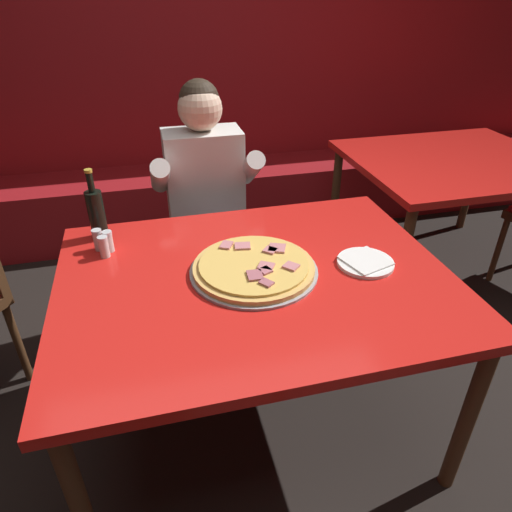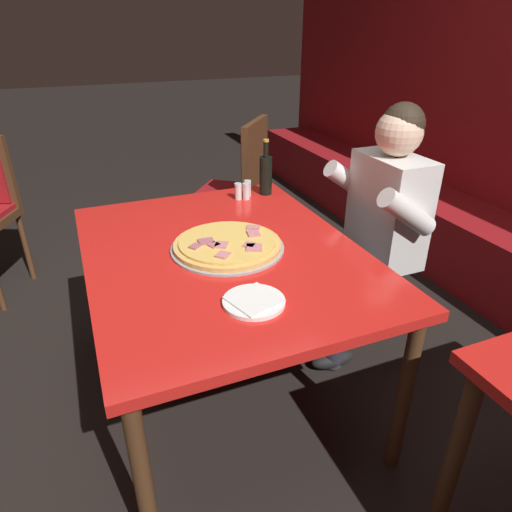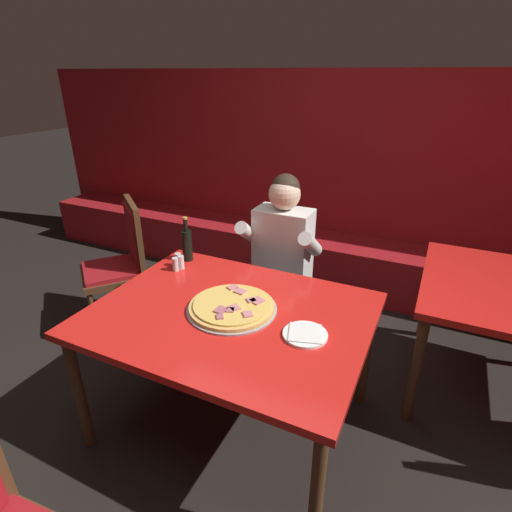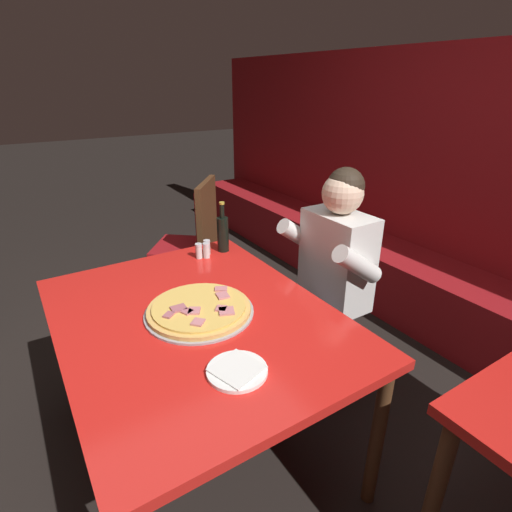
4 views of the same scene
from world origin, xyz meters
The scene contains 12 objects.
ground_plane centered at (0.00, 0.00, 0.00)m, with size 24.00×24.00×0.00m, color black.
booth_wall_panel centered at (0.00, 2.18, 0.95)m, with size 6.80×0.16×1.90m, color maroon.
booth_bench centered at (0.00, 1.86, 0.23)m, with size 6.46×0.48×0.46m, color maroon.
main_dining_table centered at (0.00, 0.00, 0.68)m, with size 1.40×1.08×0.75m.
pizza centered at (0.00, 0.02, 0.77)m, with size 0.46×0.46×0.05m.
plate_white_paper centered at (0.41, -0.03, 0.76)m, with size 0.21×0.21×0.02m.
beer_bottle centered at (-0.55, 0.43, 0.86)m, with size 0.07×0.07×0.29m.
shaker_red_pepper_flakes centered at (-0.55, 0.32, 0.79)m, with size 0.04×0.04×0.09m.
shaker_oregano centered at (-0.51, 0.30, 0.79)m, with size 0.04×0.04×0.09m.
shaker_black_pepper centered at (-0.52, 0.26, 0.79)m, with size 0.04×0.04×0.09m.
diner_seated_blue_shirt centered at (-0.05, 0.77, 0.71)m, with size 0.53×0.53×1.27m.
dining_chair_side_aisle centered at (-1.22, 0.52, 0.58)m, with size 0.62×0.62×1.02m.
Camera 3 is at (0.86, -1.50, 1.87)m, focal length 28.00 mm.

